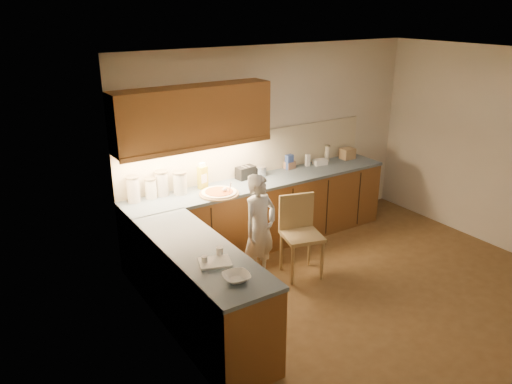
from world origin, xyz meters
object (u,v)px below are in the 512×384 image
wooden_chair (300,229)px  toaster (246,172)px  child (260,229)px  oil_jug (203,177)px  pizza_on_board (219,193)px

wooden_chair → toaster: 1.15m
child → wooden_chair: bearing=-25.6°
wooden_chair → oil_jug: 1.37m
pizza_on_board → child: child is taller
pizza_on_board → wooden_chair: 1.06m
pizza_on_board → wooden_chair: size_ratio=0.50×
child → oil_jug: 1.04m
child → wooden_chair: (0.50, -0.10, -0.09)m
pizza_on_board → oil_jug: 0.34m
pizza_on_board → toaster: (0.58, 0.34, 0.06)m
child → oil_jug: (-0.25, 0.92, 0.41)m
wooden_chair → toaster: bearing=110.7°
pizza_on_board → oil_jug: oil_jug is taller
wooden_chair → oil_jug: (-0.75, 1.02, 0.51)m
pizza_on_board → wooden_chair: pizza_on_board is taller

